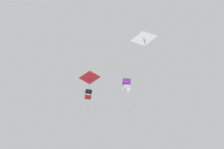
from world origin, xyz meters
The scene contains 4 objects.
kite_box_near_right centered at (-3.52, 1.39, 39.19)m, with size 1.85×1.57×7.57m.
kite_delta_near_left centered at (4.87, 3.27, 41.64)m, with size 1.80×3.06×4.95m.
kite_box_upper_right centered at (-3.57, -4.95, 36.96)m, with size 1.67×1.24×1.79m.
kite_delta_far_centre centered at (0.47, -4.74, 37.10)m, with size 1.91×2.52×7.32m.
Camera 1 is at (34.93, -3.53, 8.42)m, focal length 46.95 mm.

